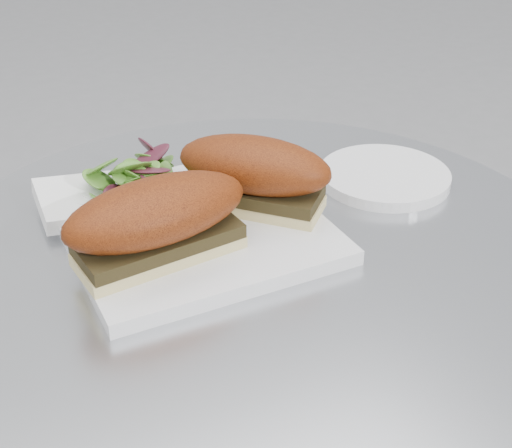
{
  "coord_description": "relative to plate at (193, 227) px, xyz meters",
  "views": [
    {
      "loc": [
        -0.28,
        -0.55,
        1.13
      ],
      "look_at": [
        -0.0,
        -0.01,
        0.77
      ],
      "focal_mm": 50.0,
      "sensor_mm": 36.0,
      "label": 1
    }
  ],
  "objects": [
    {
      "name": "plate",
      "position": [
        0.0,
        0.0,
        0.0
      ],
      "size": [
        0.26,
        0.26,
        0.02
      ],
      "primitive_type": "cube",
      "rotation": [
        0.0,
        0.0,
        -0.01
      ],
      "color": "white",
      "rests_on": "table"
    },
    {
      "name": "table",
      "position": [
        0.05,
        -0.06,
        -0.25
      ],
      "size": [
        0.7,
        0.7,
        0.73
      ],
      "color": "silver",
      "rests_on": "ground"
    },
    {
      "name": "sandwich_left",
      "position": [
        -0.05,
        -0.05,
        0.05
      ],
      "size": [
        0.19,
        0.1,
        0.08
      ],
      "rotation": [
        0.0,
        0.0,
        0.1
      ],
      "color": "beige",
      "rests_on": "plate"
    },
    {
      "name": "napkin",
      "position": [
        -0.07,
        0.08,
        0.0
      ],
      "size": [
        0.15,
        0.15,
        0.02
      ],
      "primitive_type": null,
      "rotation": [
        0.0,
        0.0,
        -0.35
      ],
      "color": "white",
      "rests_on": "table"
    },
    {
      "name": "saucer",
      "position": [
        0.25,
        0.01,
        -0.0
      ],
      "size": [
        0.16,
        0.16,
        0.01
      ],
      "primitive_type": "cylinder",
      "color": "white",
      "rests_on": "table"
    },
    {
      "name": "salad",
      "position": [
        -0.03,
        0.08,
        0.03
      ],
      "size": [
        0.12,
        0.12,
        0.05
      ],
      "primitive_type": null,
      "color": "#5C902F",
      "rests_on": "plate"
    },
    {
      "name": "sandwich_right",
      "position": [
        0.07,
        -0.0,
        0.05
      ],
      "size": [
        0.17,
        0.18,
        0.08
      ],
      "rotation": [
        0.0,
        0.0,
        -0.82
      ],
      "color": "beige",
      "rests_on": "plate"
    }
  ]
}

